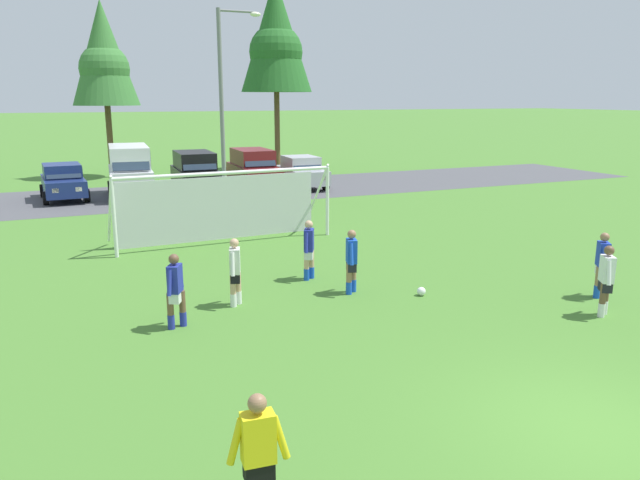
% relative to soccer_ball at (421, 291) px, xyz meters
% --- Properties ---
extents(ground_plane, '(400.00, 400.00, 0.00)m').
position_rel_soccer_ball_xyz_m(ground_plane, '(-1.11, 8.57, -0.11)').
color(ground_plane, '#477A2D').
extents(parking_lot_strip, '(52.00, 8.40, 0.01)m').
position_rel_soccer_ball_xyz_m(parking_lot_strip, '(-1.11, 19.02, -0.11)').
color(parking_lot_strip, '#4C4C51').
rests_on(parking_lot_strip, ground).
extents(soccer_ball, '(0.22, 0.22, 0.22)m').
position_rel_soccer_ball_xyz_m(soccer_ball, '(0.00, 0.00, 0.00)').
color(soccer_ball, white).
rests_on(soccer_ball, ground).
extents(soccer_goal, '(7.48, 2.21, 2.57)m').
position_rel_soccer_ball_xyz_m(soccer_goal, '(-2.98, 7.94, 1.18)').
color(soccer_goal, white).
rests_on(soccer_goal, ground).
extents(referee, '(0.73, 0.27, 1.64)m').
position_rel_soccer_ball_xyz_m(referee, '(-6.35, -6.39, 0.71)').
color(referee, '#936B4C').
rests_on(referee, ground).
extents(player_striker_near, '(0.49, 0.65, 1.64)m').
position_rel_soccer_ball_xyz_m(player_striker_near, '(-6.03, 0.27, 0.71)').
color(player_striker_near, brown).
rests_on(player_striker_near, ground).
extents(player_midfield_center, '(0.38, 0.70, 1.64)m').
position_rel_soccer_ball_xyz_m(player_midfield_center, '(-1.52, 0.91, 0.71)').
color(player_midfield_center, '#936B4C').
rests_on(player_midfield_center, ground).
extents(player_defender_far, '(0.55, 0.61, 1.64)m').
position_rel_soccer_ball_xyz_m(player_defender_far, '(4.00, -1.86, 0.71)').
color(player_defender_far, '#936B4C').
rests_on(player_defender_far, ground).
extents(player_winger_left, '(0.52, 0.63, 1.64)m').
position_rel_soccer_ball_xyz_m(player_winger_left, '(3.00, -2.88, 0.71)').
color(player_winger_left, brown).
rests_on(player_winger_left, ground).
extents(player_winger_right, '(0.50, 0.64, 1.64)m').
position_rel_soccer_ball_xyz_m(player_winger_right, '(-2.03, 2.45, 0.71)').
color(player_winger_right, tan).
rests_on(player_winger_right, ground).
extents(player_trailing_back, '(0.39, 0.70, 1.64)m').
position_rel_soccer_ball_xyz_m(player_trailing_back, '(-4.46, 1.17, 0.71)').
color(player_trailing_back, tan).
rests_on(player_trailing_back, ground).
extents(parked_car_slot_far_left, '(2.20, 4.29, 1.72)m').
position_rel_soccer_ball_xyz_m(parked_car_slot_far_left, '(-7.78, 19.59, 0.77)').
color(parked_car_slot_far_left, navy).
rests_on(parked_car_slot_far_left, ground).
extents(parked_car_slot_left, '(2.46, 4.93, 2.52)m').
position_rel_soccer_ball_xyz_m(parked_car_slot_left, '(-4.66, 19.34, 1.23)').
color(parked_car_slot_left, silver).
rests_on(parked_car_slot_left, ground).
extents(parked_car_slot_center_left, '(2.29, 4.68, 2.16)m').
position_rel_soccer_ball_xyz_m(parked_car_slot_center_left, '(-1.53, 18.65, 1.00)').
color(parked_car_slot_center_left, black).
rests_on(parked_car_slot_center_left, ground).
extents(parked_car_slot_center, '(2.26, 4.66, 2.16)m').
position_rel_soccer_ball_xyz_m(parked_car_slot_center, '(1.66, 19.00, 1.00)').
color(parked_car_slot_center, maroon).
rests_on(parked_car_slot_center, ground).
extents(parked_car_slot_center_right, '(2.17, 4.27, 1.72)m').
position_rel_soccer_ball_xyz_m(parked_car_slot_center_right, '(4.27, 18.60, 0.77)').
color(parked_car_slot_center_right, '#B2B2BC').
rests_on(parked_car_slot_center_right, ground).
extents(tree_left_edge, '(3.94, 3.94, 10.50)m').
position_rel_soccer_ball_xyz_m(tree_left_edge, '(-4.78, 27.64, 7.11)').
color(tree_left_edge, brown).
rests_on(tree_left_edge, ground).
extents(tree_mid_left, '(4.68, 4.68, 12.49)m').
position_rel_soccer_ball_xyz_m(tree_mid_left, '(5.95, 27.09, 8.48)').
color(tree_mid_left, brown).
rests_on(tree_mid_left, ground).
extents(street_lamp, '(2.00, 0.32, 8.46)m').
position_rel_soccer_ball_xyz_m(street_lamp, '(-1.17, 13.76, 4.26)').
color(street_lamp, slate).
rests_on(street_lamp, ground).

